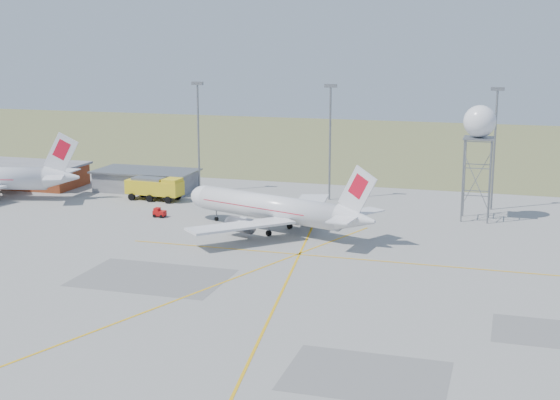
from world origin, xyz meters
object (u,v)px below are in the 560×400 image
(airliner_main, at_px, (272,208))
(baggage_tug, at_px, (159,214))
(radar_tower, at_px, (478,156))
(fire_truck, at_px, (156,189))

(airliner_main, bearing_deg, baggage_tug, 9.43)
(airliner_main, bearing_deg, radar_tower, -131.04)
(baggage_tug, bearing_deg, fire_truck, 121.41)
(radar_tower, relative_size, baggage_tug, 9.00)
(airliner_main, relative_size, radar_tower, 1.80)
(airliner_main, height_order, baggage_tug, airliner_main)
(fire_truck, relative_size, baggage_tug, 5.20)
(radar_tower, xyz_separation_m, fire_truck, (-55.25, -0.77, -8.25))
(baggage_tug, bearing_deg, radar_tower, 18.22)
(radar_tower, height_order, baggage_tug, radar_tower)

